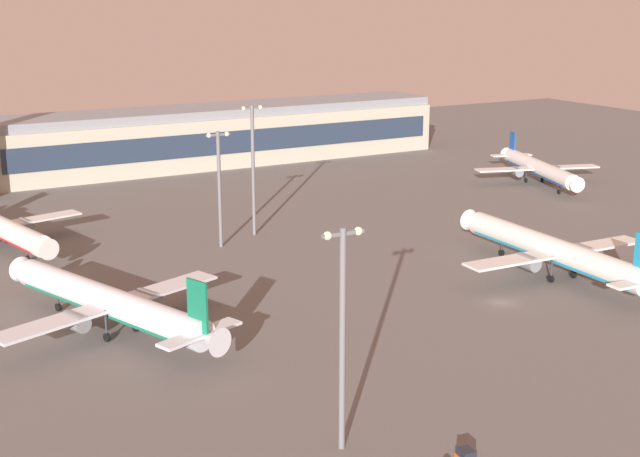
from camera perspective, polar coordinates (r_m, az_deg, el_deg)
ground_plane at (r=141.01m, az=11.78°, el=-4.76°), size 416.00×416.00×0.00m
terminal_building at (r=253.82m, az=-6.43°, el=6.11°), size 131.17×22.40×16.40m
airplane_far_stand at (r=154.43m, az=15.09°, el=-1.44°), size 36.72×47.22×12.12m
airplane_near_gate at (r=128.14m, az=-13.56°, el=-4.75°), size 35.62×45.23×12.00m
airplane_terminal_side at (r=230.78m, az=14.09°, el=3.86°), size 32.37×41.15×10.85m
apron_light_east at (r=173.78m, az=-4.41°, el=4.37°), size 4.80×0.90×26.25m
apron_light_central at (r=90.32m, az=1.48°, el=-6.33°), size 4.80×0.90×24.46m
apron_light_west at (r=166.12m, az=-6.61°, el=3.11°), size 4.80×0.90×22.38m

